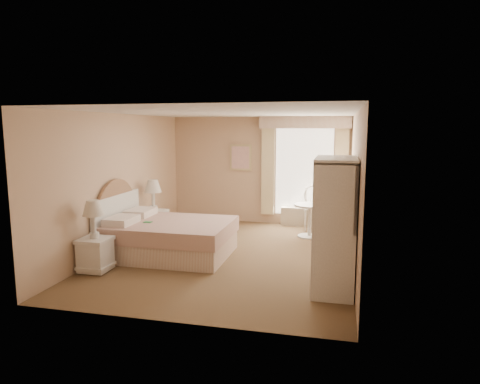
% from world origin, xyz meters
% --- Properties ---
extents(room, '(4.21, 5.51, 2.51)m').
position_xyz_m(room, '(0.00, 0.00, 1.25)').
color(room, brown).
rests_on(room, ground).
extents(window, '(2.05, 0.22, 2.51)m').
position_xyz_m(window, '(1.05, 2.65, 1.34)').
color(window, white).
rests_on(window, room).
extents(framed_art, '(0.52, 0.04, 0.62)m').
position_xyz_m(framed_art, '(-0.45, 2.71, 1.55)').
color(framed_art, tan).
rests_on(framed_art, room).
extents(bed, '(2.11, 1.62, 1.44)m').
position_xyz_m(bed, '(-1.12, -0.27, 0.35)').
color(bed, tan).
rests_on(bed, room).
extents(nightstand_near, '(0.46, 0.46, 1.12)m').
position_xyz_m(nightstand_near, '(-1.84, -1.35, 0.42)').
color(nightstand_near, white).
rests_on(nightstand_near, room).
extents(nightstand_far, '(0.49, 0.49, 1.18)m').
position_xyz_m(nightstand_far, '(-1.84, 0.83, 0.45)').
color(nightstand_far, white).
rests_on(nightstand_far, room).
extents(round_table, '(0.65, 0.65, 0.69)m').
position_xyz_m(round_table, '(1.28, 1.61, 0.46)').
color(round_table, silver).
rests_on(round_table, room).
extents(cafe_chair, '(0.51, 0.51, 0.98)m').
position_xyz_m(cafe_chair, '(1.32, 2.36, 0.57)').
color(cafe_chair, silver).
rests_on(cafe_chair, room).
extents(armoire, '(0.55, 1.11, 1.84)m').
position_xyz_m(armoire, '(1.81, -1.21, 0.76)').
color(armoire, white).
rests_on(armoire, room).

